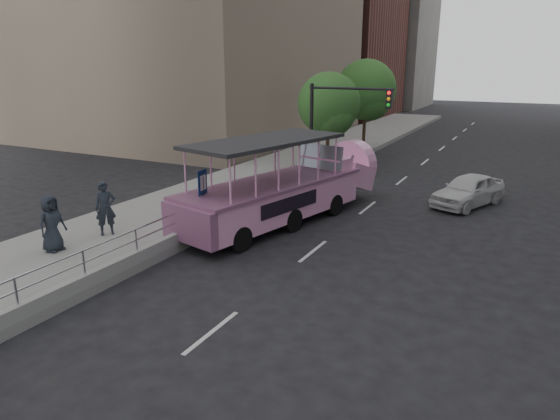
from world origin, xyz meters
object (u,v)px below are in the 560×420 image
at_px(car, 468,190).
at_px(pedestrian_near, 105,208).
at_px(street_tree_far, 367,92).
at_px(traffic_signal, 334,120).
at_px(parking_sign, 203,198).
at_px(duck_boat, 289,189).
at_px(street_tree_near, 330,106).
at_px(pedestrian_far, 51,223).

relative_size(car, pedestrian_near, 2.16).
bearing_deg(street_tree_far, traffic_signal, -81.57).
bearing_deg(parking_sign, duck_boat, 70.74).
xyz_separation_m(pedestrian_near, parking_sign, (3.11, 1.53, 0.41)).
relative_size(duck_boat, pedestrian_near, 5.51).
distance_m(car, street_tree_near, 9.41).
height_order(pedestrian_far, street_tree_far, street_tree_far).
relative_size(parking_sign, street_tree_far, 0.41).
relative_size(car, street_tree_near, 0.73).
bearing_deg(pedestrian_near, duck_boat, -0.26).
distance_m(pedestrian_far, street_tree_far, 22.85).
bearing_deg(street_tree_near, pedestrian_far, -99.98).
xyz_separation_m(pedestrian_far, parking_sign, (3.43, 3.51, 0.44)).
bearing_deg(traffic_signal, pedestrian_far, -109.04).
height_order(pedestrian_near, traffic_signal, traffic_signal).
distance_m(duck_boat, pedestrian_far, 8.88).
xyz_separation_m(pedestrian_far, traffic_signal, (4.49, 13.00, 2.27)).
relative_size(parking_sign, traffic_signal, 0.51).
bearing_deg(traffic_signal, pedestrian_near, -110.72).
relative_size(pedestrian_near, parking_sign, 0.73).
distance_m(parking_sign, traffic_signal, 9.73).
xyz_separation_m(traffic_signal, street_tree_far, (-1.40, 9.43, 0.81)).
distance_m(car, street_tree_far, 12.91).
relative_size(duck_boat, parking_sign, 4.02).
xyz_separation_m(pedestrian_near, traffic_signal, (4.17, 11.03, 2.23)).
relative_size(duck_boat, traffic_signal, 2.04).
xyz_separation_m(pedestrian_near, street_tree_far, (2.77, 20.45, 3.04)).
height_order(pedestrian_far, parking_sign, parking_sign).
bearing_deg(street_tree_near, car, -23.38).
height_order(car, traffic_signal, traffic_signal).
distance_m(duck_boat, car, 8.29).
xyz_separation_m(car, street_tree_far, (-7.95, 9.52, 3.60)).
bearing_deg(pedestrian_near, parking_sign, -24.78).
bearing_deg(car, street_tree_far, 152.22).
bearing_deg(car, pedestrian_near, -112.08).
height_order(traffic_signal, street_tree_far, street_tree_far).
relative_size(pedestrian_near, street_tree_near, 0.34).
xyz_separation_m(duck_boat, street_tree_near, (-1.93, 8.97, 2.54)).
bearing_deg(street_tree_far, car, -50.15).
distance_m(car, pedestrian_near, 15.32).
xyz_separation_m(duck_boat, car, (6.22, 5.44, -0.56)).
distance_m(parking_sign, street_tree_far, 19.11).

